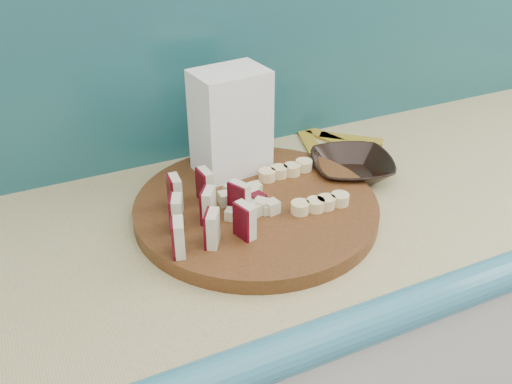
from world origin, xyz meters
name	(u,v)px	position (x,y,z in m)	size (l,w,h in m)	color
backsplash	(195,36)	(0.10, 1.79, 1.16)	(2.20, 0.02, 0.50)	teal
cutting_board	(256,208)	(0.10, 1.51, 0.92)	(0.43, 0.43, 0.03)	#40240D
apple_wedges	(205,210)	(0.00, 1.48, 0.97)	(0.15, 0.17, 0.06)	beige
apple_chunks	(241,200)	(0.07, 1.51, 0.95)	(0.06, 0.07, 0.02)	beige
banana_slices	(302,186)	(0.19, 1.51, 0.95)	(0.11, 0.16, 0.02)	beige
brown_bowl	(352,167)	(0.33, 1.56, 0.93)	(0.16, 0.16, 0.04)	black
flour_bag	(231,129)	(0.11, 1.64, 1.02)	(0.13, 0.09, 0.23)	white
banana_peel	(330,141)	(0.38, 1.71, 0.91)	(0.19, 0.16, 0.01)	gold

